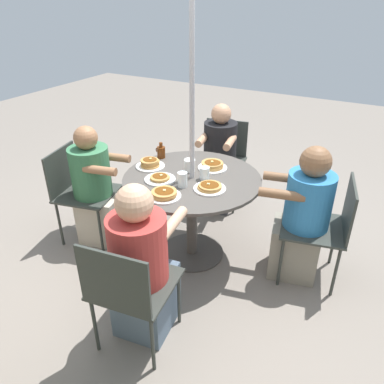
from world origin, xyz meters
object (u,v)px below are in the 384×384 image
Objects in this scene: patio_chair_west at (128,287)px; diner_south at (96,191)px; pancake_plate_a at (210,187)px; drinking_glass_a at (205,173)px; patio_chair_south at (78,188)px; diner_north at (302,220)px; pancake_plate_b at (213,166)px; pancake_plate_d at (164,194)px; patio_chair_east at (223,156)px; pancake_plate_c at (160,178)px; syrup_bottle at (161,152)px; diner_east at (219,162)px; coffee_cup at (190,165)px; diner_west at (142,269)px; patio_table at (192,194)px; drinking_glass_b at (182,180)px; pancake_plate_e at (150,164)px; patio_chair_north at (326,223)px.

diner_south is at bearing 132.15° from patio_chair_west.
drinking_glass_a is at bearing -50.30° from pancake_plate_a.
diner_south is at bearing 90.00° from patio_chair_south.
diner_north reaches higher than pancake_plate_b.
pancake_plate_d is (0.09, 0.61, -0.00)m from pancake_plate_b.
diner_north is 1.30× the size of patio_chair_east.
patio_chair_east is at bearing 38.89° from diner_north.
pancake_plate_d is at bearing 69.13° from patio_chair_south.
syrup_bottle reaches higher than pancake_plate_c.
diner_east reaches higher than patio_chair_west.
coffee_cup is 1.02× the size of drinking_glass_a.
patio_chair_south is 3.50× the size of pancake_plate_b.
diner_east is 0.84m from coffee_cup.
diner_west is at bearing 92.49° from pancake_plate_b.
drinking_glass_b is at bearing 93.67° from patio_table.
patio_chair_south is (0.84, 1.29, 0.00)m from patio_chair_east.
pancake_plate_b is 1.00× the size of pancake_plate_e.
pancake_plate_a is (-0.10, -0.76, 0.26)m from diner_west.
diner_south is 0.93m from drinking_glass_b.
diner_north is at bearing -155.06° from pancake_plate_a.
syrup_bottle is 0.59m from drinking_glass_b.
pancake_plate_a is at bearing 168.97° from pancake_plate_e.
diner_east is 1.07m from pancake_plate_c.
patio_chair_south is at bearing -7.58° from pancake_plate_d.
patio_chair_north is at bearing 141.06° from diner_east.
pancake_plate_e is (0.62, -0.12, 0.01)m from pancake_plate_a.
diner_north is 1.37m from patio_chair_east.
drinking_glass_a reaches higher than pancake_plate_c.
patio_chair_west is (-1.01, 0.85, 0.01)m from diner_south.
pancake_plate_a is 1.00× the size of pancake_plate_c.
pancake_plate_a is 0.35m from pancake_plate_d.
patio_chair_south is 1.00× the size of patio_chair_west.
pancake_plate_c is (0.04, 1.04, 0.26)m from diner_east.
syrup_bottle is at bearing 63.24° from patio_chair_east.
patio_chair_west is (0.72, 1.24, -0.00)m from diner_north.
pancake_plate_e is (0.21, 1.04, 0.27)m from patio_chair_east.
coffee_cup is at bearing -72.23° from drinking_glass_b.
diner_west is 1.14m from pancake_plate_b.
patio_table is 1.02× the size of diner_south.
diner_south is 0.68m from syrup_bottle.
drinking_glass_a is (-0.26, 0.85, 0.30)m from diner_east.
patio_chair_north is at bearing -173.31° from coffee_cup.
patio_chair_west is (-0.34, 2.10, 0.00)m from patio_chair_east.
syrup_bottle is (-0.60, -0.46, 0.30)m from patio_chair_south.
diner_south is at bearing -11.75° from pancake_plate_d.
pancake_plate_c is 1.00× the size of pancake_plate_d.
syrup_bottle is (1.47, 0.00, 0.30)m from patio_chair_north.
patio_chair_north is 1.25m from pancake_plate_d.
patio_chair_east is 1.00× the size of patio_chair_south.
patio_chair_west is at bearing 93.20° from pancake_plate_b.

